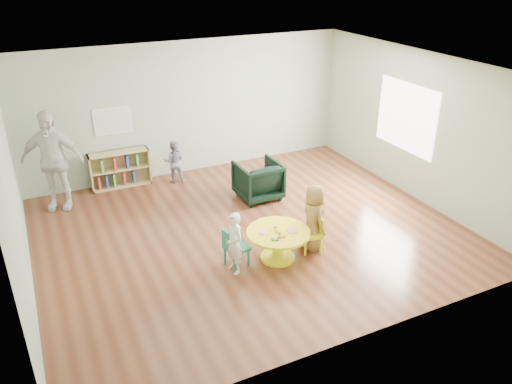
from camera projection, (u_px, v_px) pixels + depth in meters
room at (249, 127)px, 7.85m from camera, size 7.10×7.00×2.80m
activity_table at (278, 240)px, 7.75m from camera, size 0.99×0.99×0.54m
kid_chair_left at (234, 247)px, 7.57m from camera, size 0.38×0.38×0.61m
kid_chair_right at (314, 232)px, 7.98m from camera, size 0.39×0.39×0.61m
bookshelf at (119, 169)px, 10.20m from camera, size 1.20×0.30×0.75m
alphabet_poster at (113, 121)px, 9.88m from camera, size 0.74×0.01×0.54m
armchair at (258, 180)px, 9.68m from camera, size 0.81×0.83×0.74m
child_left at (234, 243)px, 7.37m from camera, size 0.29×0.39×0.98m
child_right at (313, 218)px, 7.94m from camera, size 0.37×0.56×1.12m
toddler at (174, 162)px, 10.33m from camera, size 0.53×0.48×0.91m
adult_caretaker at (52, 160)px, 9.08m from camera, size 1.20×0.82×1.89m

